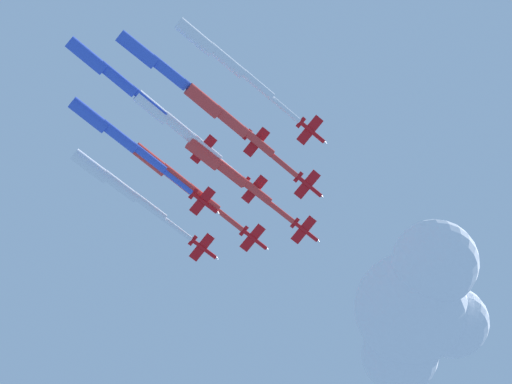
{
  "coord_description": "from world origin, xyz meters",
  "views": [
    {
      "loc": [
        -89.85,
        22.44,
        -63.43
      ],
      "look_at": [
        0.0,
        0.0,
        162.03
      ],
      "focal_mm": 62.76,
      "sensor_mm": 36.0,
      "label": 1
    }
  ],
  "objects": [
    {
      "name": "jet_lead",
      "position": [
        -3.4,
        7.83,
        162.24
      ],
      "size": [
        23.55,
        43.29,
        4.25
      ],
      "color": "red"
    },
    {
      "name": "jet_port_inner",
      "position": [
        1.94,
        21.34,
        162.61
      ],
      "size": [
        24.51,
        43.83,
        4.23
      ],
      "color": "red"
    },
    {
      "name": "jet_starboard_inner",
      "position": [
        -18.25,
        11.1,
        160.09
      ],
      "size": [
        24.58,
        43.78,
        4.26
      ],
      "color": "red"
    },
    {
      "name": "jet_port_mid",
      "position": [
        -12.28,
        23.95,
        163.19
      ],
      "size": [
        24.61,
        43.3,
        4.26
      ],
      "color": "red"
    },
    {
      "name": "jet_starboard_mid",
      "position": [
        7.58,
        36.03,
        161.97
      ],
      "size": [
        25.09,
        46.18,
        4.3
      ],
      "color": "red"
    },
    {
      "name": "jet_port_outer",
      "position": [
        -33.2,
        16.12,
        163.03
      ],
      "size": [
        25.8,
        46.93,
        4.31
      ],
      "color": "red"
    },
    {
      "name": "jet_starboard_outer",
      "position": [
        -6.78,
        38.94,
        161.02
      ],
      "size": [
        25.39,
        46.09,
        4.26
      ],
      "color": "red"
    },
    {
      "name": "jet_trail_port",
      "position": [
        -27.04,
        29.66,
        160.91
      ],
      "size": [
        25.57,
        47.5,
        4.26
      ],
      "color": "red"
    },
    {
      "name": "jet_trail_starboard",
      "position": [
        -21.64,
        42.31,
        162.59
      ],
      "size": [
        26.42,
        46.7,
        4.2
      ],
      "color": "red"
    },
    {
      "name": "cloud_puff",
      "position": [
        33.04,
        -60.2,
        180.68
      ],
      "size": [
        60.18,
        43.93,
        38.17
      ],
      "color": "white"
    }
  ]
}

